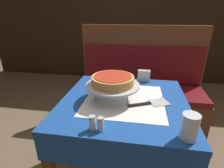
{
  "coord_description": "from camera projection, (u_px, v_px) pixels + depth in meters",
  "views": [
    {
      "loc": [
        0.09,
        -1.02,
        1.26
      ],
      "look_at": [
        -0.07,
        -0.04,
        0.85
      ],
      "focal_mm": 28.0,
      "sensor_mm": 36.0,
      "label": 1
    }
  ],
  "objects": [
    {
      "name": "napkin_holder",
      "position": [
        144.0,
        76.0,
        1.44
      ],
      "size": [
        0.1,
        0.05,
        0.09
      ],
      "color": "#B2B2B7",
      "rests_on": "dining_table_front"
    },
    {
      "name": "salt_shaker",
      "position": [
        92.0,
        123.0,
        0.84
      ],
      "size": [
        0.03,
        0.03,
        0.07
      ],
      "color": "silver",
      "rests_on": "dining_table_front"
    },
    {
      "name": "pepper_shaker",
      "position": [
        101.0,
        124.0,
        0.84
      ],
      "size": [
        0.03,
        0.03,
        0.07
      ],
      "color": "silver",
      "rests_on": "dining_table_front"
    },
    {
      "name": "deep_dish_pizza",
      "position": [
        113.0,
        80.0,
        1.1
      ],
      "size": [
        0.27,
        0.27,
        0.06
      ],
      "color": "tan",
      "rests_on": "pizza_pan_stand"
    },
    {
      "name": "back_wall_panel",
      "position": [
        138.0,
        16.0,
        3.13
      ],
      "size": [
        6.0,
        0.04,
        2.4
      ],
      "primitive_type": "cube",
      "color": "black",
      "rests_on": "ground_plane"
    },
    {
      "name": "booth_bench",
      "position": [
        139.0,
        98.0,
        2.06
      ],
      "size": [
        1.42,
        0.52,
        1.13
      ],
      "color": "brown",
      "rests_on": "ground_plane"
    },
    {
      "name": "dining_table_front",
      "position": [
        124.0,
        113.0,
        1.19
      ],
      "size": [
        0.82,
        0.82,
        0.73
      ],
      "color": "#194799",
      "rests_on": "ground_plane"
    },
    {
      "name": "pizza_server",
      "position": [
        150.0,
        103.0,
        1.09
      ],
      "size": [
        0.27,
        0.16,
        0.01
      ],
      "color": "#BCBCC1",
      "rests_on": "dining_table_front"
    },
    {
      "name": "water_glass_near",
      "position": [
        190.0,
        127.0,
        0.77
      ],
      "size": [
        0.08,
        0.08,
        0.12
      ],
      "color": "silver",
      "rests_on": "dining_table_front"
    },
    {
      "name": "dining_table_rear",
      "position": [
        122.0,
        53.0,
        2.9
      ],
      "size": [
        0.79,
        0.79,
        0.73
      ],
      "color": "beige",
      "rests_on": "ground_plane"
    },
    {
      "name": "condiment_caddy",
      "position": [
        121.0,
        44.0,
        2.88
      ],
      "size": [
        0.15,
        0.15,
        0.17
      ],
      "color": "black",
      "rests_on": "dining_table_rear"
    },
    {
      "name": "pizza_pan_stand",
      "position": [
        113.0,
        86.0,
        1.12
      ],
      "size": [
        0.35,
        0.35,
        0.11
      ],
      "color": "#ADADB2",
      "rests_on": "dining_table_front"
    }
  ]
}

